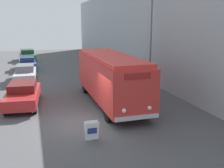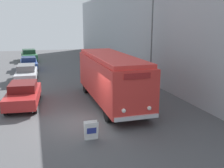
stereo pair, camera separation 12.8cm
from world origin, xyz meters
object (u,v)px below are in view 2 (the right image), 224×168
parked_car_near (23,94)px  parked_car_mid (26,73)px  parked_car_far (29,63)px  parked_car_distant (29,55)px  vintage_bus (111,76)px  streetlamp (152,28)px  sign_board (91,131)px

parked_car_near → parked_car_mid: size_ratio=1.00×
parked_car_far → parked_car_distant: (-0.03, 7.44, 0.05)m
vintage_bus → streetlamp: streetlamp is taller
vintage_bus → parked_car_distant: bearing=103.5°
sign_board → parked_car_far: bearing=98.3°
vintage_bus → streetlamp: bearing=34.0°
parked_car_near → sign_board: bearing=-58.0°
vintage_bus → sign_board: bearing=-115.7°
parked_car_near → parked_car_distant: size_ratio=0.98×
vintage_bus → parked_car_far: vintage_bus is taller
sign_board → parked_car_distant: bearing=96.1°
parked_car_mid → sign_board: bearing=-75.1°
parked_car_mid → parked_car_distant: parked_car_distant is taller
parked_car_near → parked_car_distant: (0.15, 21.35, 0.03)m
vintage_bus → parked_car_mid: (-5.51, 8.88, -1.07)m
parked_car_distant → parked_car_near: bearing=-95.0°
parked_car_mid → parked_car_distant: bearing=92.0°
parked_car_mid → parked_car_distant: (0.11, 13.63, 0.04)m
vintage_bus → sign_board: vintage_bus is taller
vintage_bus → parked_car_distant: vintage_bus is taller
streetlamp → parked_car_near: size_ratio=1.59×
streetlamp → parked_car_distant: size_ratio=1.56×
parked_car_mid → vintage_bus: bearing=-55.7°
streetlamp → parked_car_near: streetlamp is taller
parked_car_far → parked_car_mid: bearing=-92.8°
vintage_bus → parked_car_mid: vintage_bus is taller
vintage_bus → parked_car_distant: (-5.41, 22.50, -1.03)m
sign_board → parked_car_near: parked_car_near is taller
parked_car_near → parked_car_far: 13.91m
parked_car_mid → parked_car_far: bearing=91.2°
sign_board → parked_car_mid: 14.28m
vintage_bus → sign_board: 5.80m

